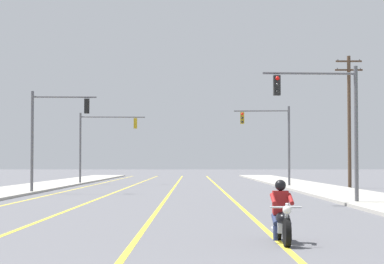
{
  "coord_description": "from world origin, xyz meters",
  "views": [
    {
      "loc": [
        1.38,
        -8.62,
        1.85
      ],
      "look_at": [
        1.38,
        21.36,
        3.11
      ],
      "focal_mm": 69.17,
      "sensor_mm": 36.0,
      "label": 1
    }
  ],
  "objects_px": {
    "traffic_signal_near_left": "(50,127)",
    "traffic_signal_mid_right": "(273,134)",
    "traffic_signal_mid_left": "(100,136)",
    "motorcycle_with_rider": "(282,218)",
    "utility_pole_right_far": "(349,117)",
    "traffic_signal_near_right": "(330,113)"
  },
  "relations": [
    {
      "from": "motorcycle_with_rider",
      "to": "traffic_signal_mid_right",
      "type": "bearing_deg",
      "value": 83.98
    },
    {
      "from": "traffic_signal_mid_left",
      "to": "utility_pole_right_far",
      "type": "bearing_deg",
      "value": -25.86
    },
    {
      "from": "traffic_signal_near_left",
      "to": "traffic_signal_mid_left",
      "type": "distance_m",
      "value": 19.58
    },
    {
      "from": "traffic_signal_near_right",
      "to": "traffic_signal_mid_right",
      "type": "height_order",
      "value": "same"
    },
    {
      "from": "traffic_signal_mid_left",
      "to": "utility_pole_right_far",
      "type": "distance_m",
      "value": 21.95
    },
    {
      "from": "traffic_signal_mid_right",
      "to": "traffic_signal_mid_left",
      "type": "relative_size",
      "value": 1.0
    },
    {
      "from": "motorcycle_with_rider",
      "to": "traffic_signal_near_right",
      "type": "bearing_deg",
      "value": 75.53
    },
    {
      "from": "motorcycle_with_rider",
      "to": "traffic_signal_mid_right",
      "type": "height_order",
      "value": "traffic_signal_mid_right"
    },
    {
      "from": "motorcycle_with_rider",
      "to": "traffic_signal_near_left",
      "type": "distance_m",
      "value": 29.74
    },
    {
      "from": "traffic_signal_near_right",
      "to": "traffic_signal_mid_left",
      "type": "relative_size",
      "value": 1.0
    },
    {
      "from": "traffic_signal_near_left",
      "to": "utility_pole_right_far",
      "type": "distance_m",
      "value": 22.62
    },
    {
      "from": "traffic_signal_mid_right",
      "to": "traffic_signal_mid_left",
      "type": "bearing_deg",
      "value": 151.92
    },
    {
      "from": "motorcycle_with_rider",
      "to": "traffic_signal_near_left",
      "type": "bearing_deg",
      "value": 111.14
    },
    {
      "from": "traffic_signal_near_right",
      "to": "traffic_signal_near_left",
      "type": "bearing_deg",
      "value": 141.4
    },
    {
      "from": "traffic_signal_near_left",
      "to": "traffic_signal_mid_left",
      "type": "xyz_separation_m",
      "value": [
        0.53,
        19.57,
        0.11
      ]
    },
    {
      "from": "traffic_signal_near_left",
      "to": "traffic_signal_mid_right",
      "type": "height_order",
      "value": "same"
    },
    {
      "from": "motorcycle_with_rider",
      "to": "traffic_signal_near_left",
      "type": "xyz_separation_m",
      "value": [
        -10.65,
        27.55,
        3.45
      ]
    },
    {
      "from": "traffic_signal_near_left",
      "to": "traffic_signal_near_right",
      "type": "bearing_deg",
      "value": -38.6
    },
    {
      "from": "motorcycle_with_rider",
      "to": "traffic_signal_mid_right",
      "type": "relative_size",
      "value": 0.35
    },
    {
      "from": "traffic_signal_mid_right",
      "to": "motorcycle_with_rider",
      "type": "bearing_deg",
      "value": -96.02
    },
    {
      "from": "traffic_signal_mid_left",
      "to": "motorcycle_with_rider",
      "type": "bearing_deg",
      "value": -77.87
    },
    {
      "from": "traffic_signal_mid_right",
      "to": "utility_pole_right_far",
      "type": "distance_m",
      "value": 5.89
    }
  ]
}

